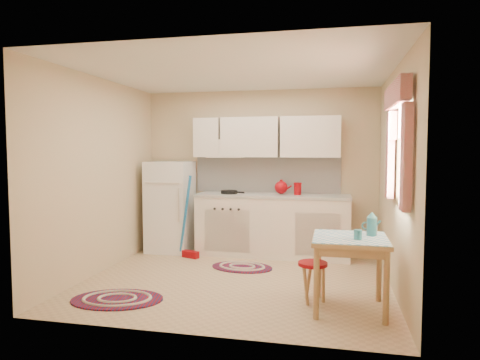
# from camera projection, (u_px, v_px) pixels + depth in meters

# --- Properties ---
(room_shell) EXTENTS (3.64, 3.60, 2.52)m
(room_shell) POSITION_uv_depth(u_px,v_px,m) (253.00, 149.00, 5.29)
(room_shell) COLOR tan
(room_shell) RESTS_ON ground
(fridge) EXTENTS (0.65, 0.60, 1.40)m
(fridge) POSITION_uv_depth(u_px,v_px,m) (170.00, 206.00, 6.66)
(fridge) COLOR white
(fridge) RESTS_ON ground
(broom) EXTENTS (0.30, 0.21, 1.20)m
(broom) POSITION_uv_depth(u_px,v_px,m) (190.00, 217.00, 6.23)
(broom) COLOR blue
(broom) RESTS_ON ground
(base_cabinets) EXTENTS (2.25, 0.60, 0.88)m
(base_cabinets) POSITION_uv_depth(u_px,v_px,m) (272.00, 226.00, 6.39)
(base_cabinets) COLOR white
(base_cabinets) RESTS_ON ground
(countertop) EXTENTS (2.27, 0.62, 0.04)m
(countertop) POSITION_uv_depth(u_px,v_px,m) (273.00, 196.00, 6.35)
(countertop) COLOR #B2B1A9
(countertop) RESTS_ON base_cabinets
(frying_pan) EXTENTS (0.32, 0.32, 0.05)m
(frying_pan) POSITION_uv_depth(u_px,v_px,m) (229.00, 192.00, 6.44)
(frying_pan) COLOR black
(frying_pan) RESTS_ON countertop
(red_kettle) EXTENTS (0.24, 0.22, 0.21)m
(red_kettle) POSITION_uv_depth(u_px,v_px,m) (281.00, 187.00, 6.32)
(red_kettle) COLOR #94050C
(red_kettle) RESTS_ON countertop
(red_canister) EXTENTS (0.11, 0.11, 0.16)m
(red_canister) POSITION_uv_depth(u_px,v_px,m) (298.00, 189.00, 6.27)
(red_canister) COLOR #94050C
(red_canister) RESTS_ON countertop
(table) EXTENTS (0.72, 0.72, 0.72)m
(table) POSITION_uv_depth(u_px,v_px,m) (350.00, 274.00, 4.21)
(table) COLOR tan
(table) RESTS_ON ground
(stool) EXTENTS (0.40, 0.40, 0.42)m
(stool) POSITION_uv_depth(u_px,v_px,m) (313.00, 282.00, 4.43)
(stool) COLOR #94050C
(stool) RESTS_ON ground
(coffee_pot) EXTENTS (0.13, 0.11, 0.25)m
(coffee_pot) POSITION_uv_depth(u_px,v_px,m) (372.00, 224.00, 4.24)
(coffee_pot) COLOR teal
(coffee_pot) RESTS_ON table
(mug) EXTENTS (0.10, 0.10, 0.10)m
(mug) POSITION_uv_depth(u_px,v_px,m) (358.00, 235.00, 4.07)
(mug) COLOR teal
(mug) RESTS_ON table
(rug_center) EXTENTS (0.87, 0.62, 0.02)m
(rug_center) POSITION_uv_depth(u_px,v_px,m) (242.00, 267.00, 5.73)
(rug_center) COLOR maroon
(rug_center) RESTS_ON ground
(rug_left) EXTENTS (1.07, 0.81, 0.02)m
(rug_left) POSITION_uv_depth(u_px,v_px,m) (117.00, 299.00, 4.50)
(rug_left) COLOR maroon
(rug_left) RESTS_ON ground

